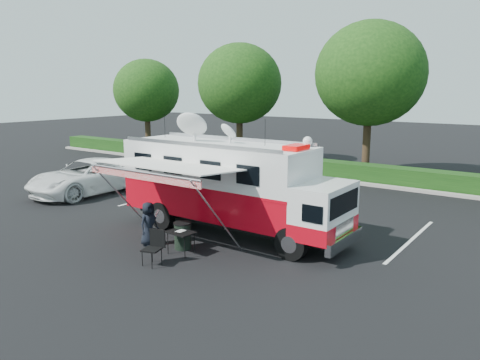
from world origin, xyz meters
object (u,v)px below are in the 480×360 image
object	(u,v)px
folding_table	(181,233)
trash_bin	(183,236)
white_suv	(90,193)
command_truck	(230,185)

from	to	relation	value
folding_table	trash_bin	world-z (taller)	trash_bin
white_suv	folding_table	xyz separation A→B (m)	(9.70, -3.78, 0.70)
command_truck	trash_bin	bearing A→B (deg)	-97.26
command_truck	white_suv	bearing A→B (deg)	173.25
command_truck	trash_bin	size ratio (longest dim) A/B	9.80
white_suv	trash_bin	size ratio (longest dim) A/B	6.86
trash_bin	command_truck	bearing A→B (deg)	82.74
folding_table	trash_bin	xyz separation A→B (m)	(-0.31, 0.42, -0.25)
command_truck	trash_bin	world-z (taller)	command_truck
command_truck	folding_table	distance (m)	2.85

